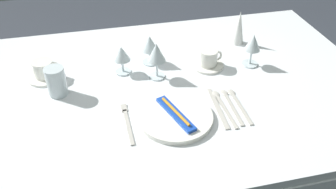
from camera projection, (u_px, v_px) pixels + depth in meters
name	position (u px, v px, depth m)	size (l,w,h in m)	color
dining_table	(156.00, 102.00, 1.45)	(1.80, 1.11, 0.74)	white
dinner_plate	(175.00, 117.00, 1.23)	(0.27, 0.27, 0.02)	white
toothbrush_package	(176.00, 113.00, 1.22)	(0.10, 0.21, 0.02)	blue
fork_outer	(127.00, 122.00, 1.22)	(0.02, 0.22, 0.00)	beige
dinner_knife	(218.00, 109.00, 1.28)	(0.03, 0.24, 0.00)	beige
spoon_soup	(222.00, 104.00, 1.30)	(0.03, 0.22, 0.01)	beige
spoon_dessert	(230.00, 102.00, 1.31)	(0.03, 0.21, 0.01)	beige
spoon_tea	(237.00, 102.00, 1.31)	(0.03, 0.21, 0.01)	beige
saucer_left	(46.00, 77.00, 1.44)	(0.14, 0.14, 0.01)	white
coffee_cup_left	(44.00, 69.00, 1.42)	(0.11, 0.08, 0.07)	white
saucer_right	(208.00, 65.00, 1.51)	(0.14, 0.14, 0.01)	white
coffee_cup_right	(209.00, 57.00, 1.48)	(0.10, 0.08, 0.07)	white
wine_glass_centre	(253.00, 44.00, 1.46)	(0.07, 0.07, 0.15)	silver
wine_glass_left	(150.00, 45.00, 1.48)	(0.07, 0.07, 0.13)	silver
wine_glass_right	(122.00, 55.00, 1.42)	(0.07, 0.07, 0.12)	silver
wine_glass_far	(157.00, 54.00, 1.38)	(0.07, 0.07, 0.16)	silver
drink_tumbler	(57.00, 83.00, 1.32)	(0.07, 0.07, 0.12)	silver
napkin_folded	(239.00, 28.00, 1.63)	(0.06, 0.06, 0.16)	white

